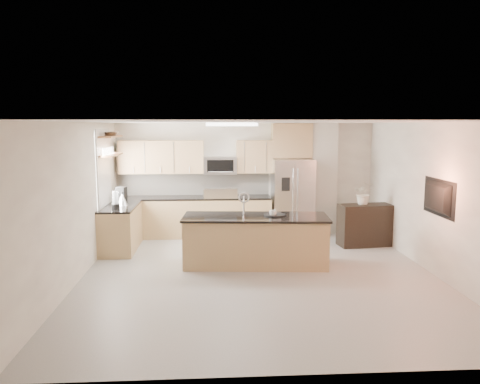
{
  "coord_description": "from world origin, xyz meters",
  "views": [
    {
      "loc": [
        -0.8,
        -7.7,
        2.55
      ],
      "look_at": [
        -0.25,
        1.3,
        1.26
      ],
      "focal_mm": 35.0,
      "sensor_mm": 36.0,
      "label": 1
    }
  ],
  "objects": [
    {
      "name": "island",
      "position": [
        -0.01,
        0.61,
        0.46
      ],
      "size": [
        2.7,
        1.15,
        1.33
      ],
      "rotation": [
        0.0,
        0.0,
        -0.08
      ],
      "color": "tan",
      "rests_on": "floor"
    },
    {
      "name": "floor",
      "position": [
        0.0,
        0.0,
        0.0
      ],
      "size": [
        6.5,
        6.5,
        0.0
      ],
      "primitive_type": "plane",
      "color": "#A3A09B",
      "rests_on": "ground"
    },
    {
      "name": "kettle",
      "position": [
        -2.62,
        1.86,
        1.05
      ],
      "size": [
        0.23,
        0.23,
        0.28
      ],
      "color": "#BABABC",
      "rests_on": "left_counter"
    },
    {
      "name": "flower_vase",
      "position": [
        2.41,
        1.89,
        1.24
      ],
      "size": [
        0.72,
        0.65,
        0.7
      ],
      "primitive_type": "imported",
      "rotation": [
        0.0,
        0.0,
        -0.17
      ],
      "color": "silver",
      "rests_on": "credenza"
    },
    {
      "name": "credenza",
      "position": [
        2.45,
        1.85,
        0.44
      ],
      "size": [
        1.16,
        0.6,
        0.89
      ],
      "primitive_type": "cube",
      "rotation": [
        0.0,
        0.0,
        0.12
      ],
      "color": "black",
      "rests_on": "floor"
    },
    {
      "name": "coffee_maker",
      "position": [
        -2.69,
        2.14,
        1.09
      ],
      "size": [
        0.21,
        0.25,
        0.35
      ],
      "color": "black",
      "rests_on": "left_counter"
    },
    {
      "name": "ceiling_fixture",
      "position": [
        -0.4,
        1.6,
        2.56
      ],
      "size": [
        1.0,
        0.5,
        0.06
      ],
      "primitive_type": "cube",
      "color": "white",
      "rests_on": "ceiling"
    },
    {
      "name": "upper_cabinets",
      "position": [
        -1.3,
        3.09,
        1.83
      ],
      "size": [
        3.5,
        0.33,
        0.75
      ],
      "color": "tan",
      "rests_on": "wall_back"
    },
    {
      "name": "wall_left",
      "position": [
        -3.0,
        0.0,
        1.3
      ],
      "size": [
        0.02,
        6.5,
        2.6
      ],
      "primitive_type": "cube",
      "color": "white",
      "rests_on": "floor"
    },
    {
      "name": "left_counter",
      "position": [
        -2.67,
        1.85,
        0.46
      ],
      "size": [
        0.66,
        1.5,
        0.92
      ],
      "color": "tan",
      "rests_on": "floor"
    },
    {
      "name": "range",
      "position": [
        -0.6,
        2.92,
        0.47
      ],
      "size": [
        0.76,
        0.64,
        1.14
      ],
      "color": "black",
      "rests_on": "floor"
    },
    {
      "name": "microwave",
      "position": [
        -0.6,
        3.04,
        1.63
      ],
      "size": [
        0.76,
        0.4,
        0.4
      ],
      "color": "#BABABC",
      "rests_on": "upper_cabinets"
    },
    {
      "name": "wall_right",
      "position": [
        3.0,
        0.0,
        1.3
      ],
      "size": [
        0.02,
        6.5,
        2.6
      ],
      "primitive_type": "cube",
      "color": "white",
      "rests_on": "floor"
    },
    {
      "name": "back_counter",
      "position": [
        -1.23,
        2.93,
        0.47
      ],
      "size": [
        3.55,
        0.66,
        1.44
      ],
      "color": "tan",
      "rests_on": "floor"
    },
    {
      "name": "refrigerator",
      "position": [
        1.06,
        2.87,
        0.89
      ],
      "size": [
        0.92,
        0.78,
        1.78
      ],
      "color": "#BABABC",
      "rests_on": "floor"
    },
    {
      "name": "ceiling",
      "position": [
        0.0,
        0.0,
        2.6
      ],
      "size": [
        6.0,
        6.5,
        0.02
      ],
      "primitive_type": "cube",
      "color": "white",
      "rests_on": "wall_back"
    },
    {
      "name": "shelf_upper",
      "position": [
        -2.85,
        1.95,
        2.32
      ],
      "size": [
        0.3,
        1.2,
        0.04
      ],
      "primitive_type": "cube",
      "color": "brown",
      "rests_on": "wall_left"
    },
    {
      "name": "bowl",
      "position": [
        -2.85,
        2.11,
        2.39
      ],
      "size": [
        0.49,
        0.49,
        0.1
      ],
      "primitive_type": "imported",
      "rotation": [
        0.0,
        0.0,
        0.3
      ],
      "color": "#BABABC",
      "rests_on": "shelf_upper"
    },
    {
      "name": "cup",
      "position": [
        0.31,
        0.61,
        0.96
      ],
      "size": [
        0.15,
        0.15,
        0.11
      ],
      "primitive_type": "imported",
      "rotation": [
        0.0,
        0.0,
        0.1
      ],
      "color": "white",
      "rests_on": "island"
    },
    {
      "name": "shelf_lower",
      "position": [
        -2.85,
        1.95,
        1.95
      ],
      "size": [
        0.3,
        1.2,
        0.04
      ],
      "primitive_type": "cube",
      "color": "brown",
      "rests_on": "wall_left"
    },
    {
      "name": "partition_column",
      "position": [
        1.82,
        3.1,
        1.3
      ],
      "size": [
        0.6,
        0.3,
        2.6
      ],
      "primitive_type": "cube",
      "color": "beige",
      "rests_on": "floor"
    },
    {
      "name": "window",
      "position": [
        -2.98,
        1.85,
        1.65
      ],
      "size": [
        0.04,
        1.15,
        1.65
      ],
      "color": "white",
      "rests_on": "wall_left"
    },
    {
      "name": "television",
      "position": [
        2.91,
        -0.2,
        1.35
      ],
      "size": [
        0.14,
        1.08,
        0.62
      ],
      "primitive_type": "imported",
      "rotation": [
        0.0,
        0.0,
        1.57
      ],
      "color": "black",
      "rests_on": "wall_right"
    },
    {
      "name": "platter",
      "position": [
        0.35,
        0.64,
        0.92
      ],
      "size": [
        0.48,
        0.48,
        0.02
      ],
      "primitive_type": "cylinder",
      "rotation": [
        0.0,
        0.0,
        -0.26
      ],
      "color": "black",
      "rests_on": "island"
    },
    {
      "name": "wall_back",
      "position": [
        0.0,
        3.25,
        1.3
      ],
      "size": [
        6.0,
        0.02,
        2.6
      ],
      "primitive_type": "cube",
      "color": "white",
      "rests_on": "floor"
    },
    {
      "name": "wall_front",
      "position": [
        0.0,
        -3.25,
        1.3
      ],
      "size": [
        6.0,
        0.02,
        2.6
      ],
      "primitive_type": "cube",
      "color": "white",
      "rests_on": "floor"
    },
    {
      "name": "blender",
      "position": [
        -2.67,
        1.43,
        1.07
      ],
      "size": [
        0.15,
        0.15,
        0.35
      ],
      "color": "black",
      "rests_on": "left_counter"
    }
  ]
}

